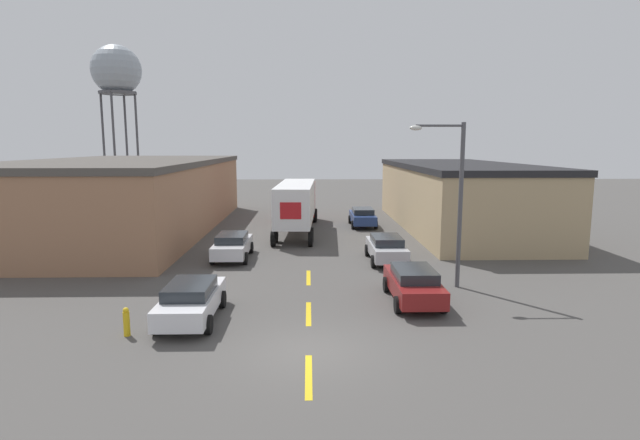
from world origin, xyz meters
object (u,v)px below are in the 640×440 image
Objects in this scene: water_tower at (116,72)px; semi_truck at (297,202)px; parked_car_right_mid at (386,248)px; fire_hydrant at (126,322)px; parked_car_left_near at (191,300)px; parked_car_right_near at (413,283)px; parked_car_right_far at (363,217)px; parked_car_left_far at (232,245)px; street_lamp at (454,193)px.

semi_truck is at bearing -49.35° from water_tower.
parked_car_right_mid is at bearing -60.38° from semi_truck.
parked_car_left_near is at bearing 38.64° from fire_hydrant.
parked_car_right_far is at bearing 90.00° from parked_car_right_near.
fire_hydrant is at bearing -141.36° from parked_car_left_near.
parked_car_right_mid is 8.76m from parked_car_left_far.
parked_car_right_mid is at bearing -5.88° from parked_car_left_far.
street_lamp is (2.19, 2.17, 3.58)m from parked_car_right_near.
water_tower is (-19.18, 45.82, 14.57)m from parked_car_left_near.
parked_car_right_far is at bearing 97.17° from street_lamp.
water_tower is (-19.18, 35.64, 14.57)m from parked_car_left_far.
parked_car_right_mid is 1.00× the size of parked_car_right_far.
parked_car_left_far is (-8.71, -11.40, 0.00)m from parked_car_right_far.
water_tower reaches higher than parked_car_right_near.
water_tower is (-27.89, 24.24, 14.57)m from parked_car_right_far.
parked_car_left_near is at bearing -133.21° from parked_car_right_mid.
parked_car_left_far reaches higher than fire_hydrant.
fire_hydrant is (17.31, -47.31, -14.86)m from water_tower.
fire_hydrant is (-10.58, -3.49, -0.29)m from parked_car_right_near.
parked_car_right_far is 17.91m from street_lamp.
street_lamp reaches higher than parked_car_right_mid.
parked_car_right_near and parked_car_left_far have the same top height.
parked_car_right_mid is at bearing 46.79° from parked_car_left_near.
fire_hydrant is at bearing -69.91° from water_tower.
fire_hydrant is at bearing -156.12° from street_lamp.
parked_car_left_far is at bearing 151.12° from street_lamp.
parked_car_left_near is 2.41m from fire_hydrant.
parked_car_left_far is (-8.71, 8.18, 0.00)m from parked_car_right_near.
parked_car_right_near is 1.00× the size of parked_car_right_far.
parked_car_left_near is at bearing -67.29° from water_tower.
parked_car_left_near and parked_car_left_far have the same top height.
street_lamp reaches higher than semi_truck.
water_tower is 52.54m from street_lamp.
semi_truck is 2.89× the size of parked_car_right_near.
parked_car_right_near is 19.58m from parked_car_right_far.
parked_car_left_near is 10.17m from parked_car_left_far.
semi_truck is at bearing 117.15° from parked_car_right_mid.
parked_car_right_near is 7.28m from parked_car_right_mid.
water_tower is at bearing 118.28° from parked_car_left_far.
parked_car_left_near is at bearing -111.99° from parked_car_right_far.
parked_car_left_near and parked_car_right_far have the same top height.
semi_truck reaches higher than parked_car_left_near.
parked_car_left_near is 23.27m from parked_car_right_far.
parked_car_left_near is 1.00× the size of parked_car_right_mid.
semi_truck reaches higher than parked_car_left_far.
parked_car_right_far is 1.00× the size of parked_car_left_far.
parked_car_left_near is at bearing -97.88° from semi_truck.
street_lamp is (10.90, -6.01, 3.58)m from parked_car_left_far.
parked_car_right_far is at bearing 68.01° from parked_car_left_near.
street_lamp is at bearing 23.88° from fire_hydrant.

